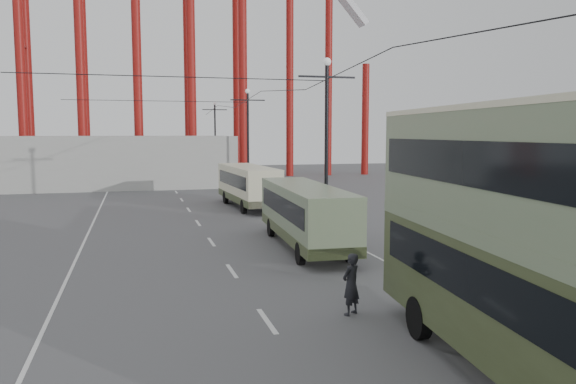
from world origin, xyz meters
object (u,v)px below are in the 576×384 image
object	(u,v)px
double_decker_bus	(540,232)
single_decker_cream	(248,184)
single_decker_green	(305,213)
pedestrian	(351,284)

from	to	relation	value
double_decker_bus	single_decker_cream	bearing A→B (deg)	96.13
single_decker_green	pedestrian	xyz separation A→B (m)	(-1.57, -9.73, -0.71)
pedestrian	single_decker_cream	bearing A→B (deg)	-126.28
single_decker_green	single_decker_cream	size ratio (longest dim) A/B	1.07
double_decker_bus	pedestrian	size ratio (longest dim) A/B	6.14
single_decker_cream	pedestrian	xyz separation A→B (m)	(-1.73, -24.23, -0.74)
pedestrian	single_decker_green	bearing A→B (deg)	-131.33
double_decker_bus	single_decker_cream	xyz separation A→B (m)	(-0.18, 29.67, -1.65)
double_decker_bus	single_decker_cream	world-z (taller)	double_decker_bus
double_decker_bus	single_decker_green	distance (m)	15.27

